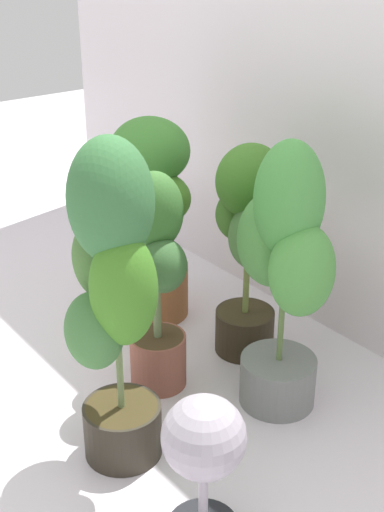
# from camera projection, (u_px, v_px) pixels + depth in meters

# --- Properties ---
(ground_plane) EXTENTS (8.00, 8.00, 0.00)m
(ground_plane) POSITION_uv_depth(u_px,v_px,m) (114.00, 392.00, 2.29)
(ground_plane) COLOR silver
(ground_plane) RESTS_ON ground
(mylar_back_wall) EXTENTS (3.20, 0.01, 2.00)m
(mylar_back_wall) POSITION_uv_depth(u_px,v_px,m) (320.00, 49.00, 2.33)
(mylar_back_wall) COLOR silver
(mylar_back_wall) RESTS_ON ground
(potted_plant_front_right) EXTENTS (0.33, 0.31, 0.94)m
(potted_plant_front_right) POSITION_uv_depth(u_px,v_px,m) (113.00, 285.00, 1.80)
(potted_plant_front_right) COLOR #302B21
(potted_plant_front_right) RESTS_ON ground
(potted_plant_back_center) EXTENTS (0.35, 0.27, 0.76)m
(potted_plant_back_center) POSITION_uv_depth(u_px,v_px,m) (249.00, 235.00, 2.32)
(potted_plant_back_center) COLOR #302719
(potted_plant_back_center) RESTS_ON ground
(potted_plant_center) EXTENTS (0.33, 0.25, 0.73)m
(potted_plant_center) POSITION_uv_depth(u_px,v_px,m) (155.00, 273.00, 2.17)
(potted_plant_center) COLOR brown
(potted_plant_center) RESTS_ON ground
(potted_plant_back_right) EXTENTS (0.40, 0.30, 0.86)m
(potted_plant_back_right) POSITION_uv_depth(u_px,v_px,m) (285.00, 263.00, 2.04)
(potted_plant_back_right) COLOR slate
(potted_plant_back_right) RESTS_ON ground
(potted_plant_back_left) EXTENTS (0.44, 0.38, 0.77)m
(potted_plant_back_left) POSITION_uv_depth(u_px,v_px,m) (151.00, 205.00, 2.57)
(potted_plant_back_left) COLOR #935831
(potted_plant_back_left) RESTS_ON ground
(floor_fan) EXTENTS (0.29, 0.29, 0.40)m
(floor_fan) POSITION_uv_depth(u_px,v_px,m) (204.00, 446.00, 1.65)
(floor_fan) COLOR black
(floor_fan) RESTS_ON ground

